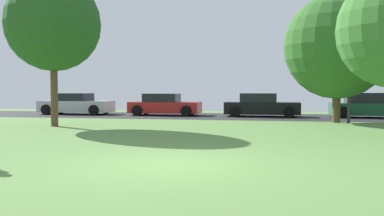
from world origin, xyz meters
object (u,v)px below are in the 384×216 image
Objects in this scene: street_lamp_post at (349,75)px; parked_car_black at (261,106)px; parked_car_green at (367,106)px; oak_tree_left at (337,46)px; parked_car_red at (164,105)px; birch_tree_lone at (53,24)px; parked_car_silver at (76,104)px.

parked_car_black is at bearing 135.76° from street_lamp_post.
oak_tree_left is at bearing -119.27° from parked_car_green.
parked_car_red is 1.00× the size of parked_car_black.
parked_car_black is (8.50, 8.35, -3.71)m from birch_tree_lone.
birch_tree_lone reaches higher than oak_tree_left.
parked_car_black reaches higher than parked_car_silver.
street_lamp_post is (0.53, -0.22, -1.37)m from oak_tree_left.
birch_tree_lone is 13.53m from street_lamp_post.
parked_car_silver is 17.61m from parked_car_green.
parked_car_black is (-3.65, 3.84, -2.99)m from oak_tree_left.
oak_tree_left is 1.48m from street_lamp_post.
parked_car_silver is at bearing -179.71° from parked_car_green.
parked_car_silver is (-15.39, 3.88, -2.99)m from oak_tree_left.
parked_car_red is at bearing 0.01° from parked_car_silver.
birch_tree_lone is at bearing -107.38° from parked_car_red.
oak_tree_left is (12.14, 4.50, -0.72)m from birch_tree_lone.
street_lamp_post is (12.67, 4.29, -2.09)m from birch_tree_lone.
oak_tree_left reaches higher than parked_car_green.
birch_tree_lone is 17.08m from parked_car_green.
birch_tree_lone is 12.97m from oak_tree_left.
parked_car_green is (11.74, 0.09, 0.02)m from parked_car_red.
birch_tree_lone reaches higher than street_lamp_post.
birch_tree_lone is at bearing -135.50° from parked_car_black.
oak_tree_left is at bearing -46.52° from parked_car_black.
parked_car_green is 0.91× the size of street_lamp_post.
parked_car_red is 10.97m from street_lamp_post.
parked_car_silver is 1.06× the size of parked_car_red.
parked_car_red is at bearing 157.82° from oak_tree_left.
parked_car_red is 5.87m from parked_car_black.
birch_tree_lone is 1.39× the size of parked_car_silver.
street_lamp_post is (15.91, -4.10, 1.63)m from parked_car_silver.
birch_tree_lone is 9.54m from parked_car_red.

